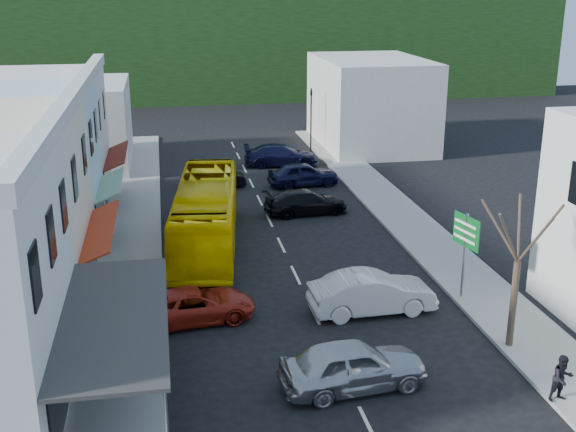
# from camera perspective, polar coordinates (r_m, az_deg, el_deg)

# --- Properties ---
(ground) EXTENTS (120.00, 120.00, 0.00)m
(ground) POSITION_cam_1_polar(r_m,az_deg,el_deg) (29.50, 2.05, -7.65)
(ground) COLOR black
(ground) RESTS_ON ground
(sidewalk_left) EXTENTS (3.00, 52.00, 0.15)m
(sidewalk_left) POSITION_cam_1_polar(r_m,az_deg,el_deg) (38.20, -12.22, -1.81)
(sidewalk_left) COLOR gray
(sidewalk_left) RESTS_ON ground
(sidewalk_right) EXTENTS (3.00, 52.00, 0.15)m
(sidewalk_right) POSITION_cam_1_polar(r_m,az_deg,el_deg) (40.36, 9.54, -0.56)
(sidewalk_right) COLOR gray
(sidewalk_right) RESTS_ON ground
(shopfront_row) EXTENTS (8.25, 30.00, 8.00)m
(shopfront_row) POSITION_cam_1_polar(r_m,az_deg,el_deg) (32.91, -21.63, 1.27)
(shopfront_row) COLOR silver
(shopfront_row) RESTS_ON ground
(distant_block_left) EXTENTS (8.00, 10.00, 6.00)m
(distant_block_left) POSITION_cam_1_polar(r_m,az_deg,el_deg) (54.24, -16.70, 6.91)
(distant_block_left) COLOR #B7B2A8
(distant_block_left) RESTS_ON ground
(distant_block_right) EXTENTS (8.00, 12.00, 7.00)m
(distant_block_right) POSITION_cam_1_polar(r_m,az_deg,el_deg) (59.13, 6.54, 8.91)
(distant_block_right) COLOR #B7B2A8
(distant_block_right) RESTS_ON ground
(hillside) EXTENTS (80.00, 26.00, 14.00)m
(hillside) POSITION_cam_1_polar(r_m,az_deg,el_deg) (91.36, -7.61, 14.11)
(hillside) COLOR black
(hillside) RESTS_ON ground
(bus) EXTENTS (3.87, 11.82, 3.10)m
(bus) POSITION_cam_1_polar(r_m,az_deg,el_deg) (36.36, -6.49, -0.06)
(bus) COLOR #F9CE00
(bus) RESTS_ON ground
(car_silver) EXTENTS (4.57, 2.28, 1.40)m
(car_silver) POSITION_cam_1_polar(r_m,az_deg,el_deg) (24.24, 5.17, -11.94)
(car_silver) COLOR #B0B1B5
(car_silver) RESTS_ON ground
(car_white) EXTENTS (4.48, 1.99, 1.40)m
(car_white) POSITION_cam_1_polar(r_m,az_deg,el_deg) (29.45, 6.64, -6.30)
(car_white) COLOR silver
(car_white) RESTS_ON ground
(car_red) EXTENTS (4.81, 2.48, 1.40)m
(car_red) POSITION_cam_1_polar(r_m,az_deg,el_deg) (28.80, -7.36, -6.92)
(car_red) COLOR maroon
(car_red) RESTS_ON ground
(car_black_near) EXTENTS (4.66, 2.27, 1.40)m
(car_black_near) POSITION_cam_1_polar(r_m,az_deg,el_deg) (41.50, 1.44, 1.12)
(car_black_near) COLOR black
(car_black_near) RESTS_ON ground
(car_navy_mid) EXTENTS (4.56, 2.25, 1.40)m
(car_navy_mid) POSITION_cam_1_polar(r_m,az_deg,el_deg) (47.22, 1.21, 3.23)
(car_navy_mid) COLOR black
(car_navy_mid) RESTS_ON ground
(car_black_far) EXTENTS (4.43, 1.88, 1.40)m
(car_black_far) POSITION_cam_1_polar(r_m,az_deg,el_deg) (47.09, -5.81, 3.10)
(car_black_far) COLOR black
(car_black_far) RESTS_ON ground
(car_navy_far) EXTENTS (4.64, 2.23, 1.40)m
(car_navy_far) POSITION_cam_1_polar(r_m,az_deg,el_deg) (52.49, -0.54, 4.75)
(car_navy_far) COLOR black
(car_navy_far) RESTS_ON ground
(pedestrian_left) EXTENTS (0.41, 0.61, 1.70)m
(pedestrian_left) POSITION_cam_1_polar(r_m,az_deg,el_deg) (29.34, -11.65, -6.03)
(pedestrian_left) COLOR black
(pedestrian_left) RESTS_ON sidewalk_left
(pedestrian_right) EXTENTS (0.76, 0.53, 1.70)m
(pedestrian_right) POSITION_cam_1_polar(r_m,az_deg,el_deg) (24.70, 20.88, -11.76)
(pedestrian_right) COLOR black
(pedestrian_right) RESTS_ON sidewalk_right
(direction_sign) EXTENTS (0.92, 1.79, 3.79)m
(direction_sign) POSITION_cam_1_polar(r_m,az_deg,el_deg) (30.80, 13.76, -3.19)
(direction_sign) COLOR #0A5A20
(direction_sign) RESTS_ON ground
(street_tree) EXTENTS (3.50, 3.50, 6.80)m
(street_tree) POSITION_cam_1_polar(r_m,az_deg,el_deg) (26.66, 17.69, -3.46)
(street_tree) COLOR #392D22
(street_tree) RESTS_ON ground
(traffic_signal) EXTENTS (1.23, 1.36, 4.98)m
(traffic_signal) POSITION_cam_1_polar(r_m,az_deg,el_deg) (56.61, 1.83, 7.58)
(traffic_signal) COLOR black
(traffic_signal) RESTS_ON ground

